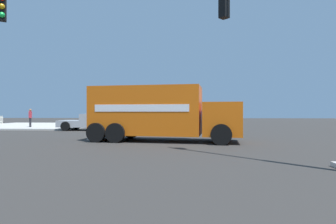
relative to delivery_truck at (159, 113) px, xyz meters
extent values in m
plane|color=#33302D|center=(-0.50, -1.38, -1.51)|extent=(100.00, 100.00, 0.00)
cube|color=beige|center=(-13.56, -14.44, -1.44)|extent=(12.26, 12.26, 0.14)
cube|color=orange|center=(-0.09, -0.69, 0.12)|extent=(3.15, 6.09, 2.56)
cube|color=orange|center=(0.44, 3.29, -0.31)|extent=(2.63, 2.20, 1.70)
cube|color=black|center=(0.55, 4.13, 0.03)|extent=(2.01, 0.35, 0.88)
cube|color=#B2B2B7|center=(-0.46, -3.48, -1.32)|extent=(2.31, 0.50, 0.21)
cube|color=white|center=(-1.29, -0.53, 0.25)|extent=(0.66, 4.85, 0.36)
cube|color=white|center=(1.11, -0.85, 0.25)|extent=(0.66, 4.85, 0.36)
cylinder|color=black|center=(-0.80, 3.40, -1.01)|extent=(0.41, 1.03, 1.00)
cylinder|color=black|center=(1.66, 3.07, -1.01)|extent=(0.41, 1.03, 1.00)
cylinder|color=black|center=(-1.49, -1.82, -1.01)|extent=(0.41, 1.03, 1.00)
cylinder|color=black|center=(0.96, -2.15, -1.01)|extent=(0.41, 1.03, 1.00)
cylinder|color=black|center=(-1.63, -2.87, -1.01)|extent=(0.41, 1.03, 1.00)
cylinder|color=black|center=(0.82, -3.19, -1.01)|extent=(0.41, 1.03, 1.00)
cube|color=black|center=(4.76, -5.49, 3.94)|extent=(0.42, 0.42, 0.95)
sphere|color=#EFA314|center=(4.90, -5.38, 3.95)|extent=(0.20, 0.20, 0.20)
sphere|color=#19CC4C|center=(4.90, -5.38, 3.64)|extent=(0.20, 0.20, 0.20)
cube|color=black|center=(4.50, 2.78, 3.97)|extent=(0.42, 0.42, 0.95)
sphere|color=#EFA314|center=(4.37, 2.91, 3.97)|extent=(0.20, 0.20, 0.20)
sphere|color=#19CC4C|center=(4.37, 2.91, 3.66)|extent=(0.20, 0.20, 0.20)
cube|color=#B7BABF|center=(-7.84, -4.68, -0.98)|extent=(2.02, 1.60, 0.50)
cube|color=#B7BABF|center=(-7.92, -6.28, -0.68)|extent=(2.03, 1.80, 1.10)
cube|color=black|center=(-7.92, -6.28, -0.39)|extent=(1.86, 1.52, 0.48)
cube|color=#B7BABF|center=(-8.01, -8.13, -0.96)|extent=(2.05, 2.10, 0.55)
cylinder|color=black|center=(-8.85, -4.77, -1.13)|extent=(0.28, 0.77, 0.76)
cylinder|color=black|center=(-6.84, -4.87, -1.13)|extent=(0.28, 0.77, 0.76)
cylinder|color=black|center=(-9.02, -8.19, -1.13)|extent=(0.28, 0.77, 0.76)
cylinder|color=black|center=(-7.02, -8.29, -1.13)|extent=(0.28, 0.77, 0.76)
cylinder|color=black|center=(-9.99, -12.96, -0.95)|extent=(0.14, 0.14, 0.84)
cylinder|color=black|center=(-9.83, -12.91, -0.95)|extent=(0.14, 0.14, 0.84)
cube|color=#BF333F|center=(-9.91, -12.94, -0.22)|extent=(0.39, 0.31, 0.63)
sphere|color=#936B4C|center=(-9.91, -12.94, 0.21)|extent=(0.23, 0.23, 0.23)
cylinder|color=#BF333F|center=(-10.12, -13.00, -0.19)|extent=(0.09, 0.09, 0.57)
cylinder|color=#BF333F|center=(-9.70, -12.87, -0.19)|extent=(0.09, 0.09, 0.57)
cube|color=silver|center=(-16.71, -20.32, -0.90)|extent=(0.08, 0.04, 0.95)
cube|color=silver|center=(-16.53, -20.32, -0.90)|extent=(0.08, 0.04, 0.95)
cube|color=silver|center=(-16.35, -20.32, -0.90)|extent=(0.08, 0.04, 0.95)
cube|color=silver|center=(-16.17, -20.32, -0.90)|extent=(0.08, 0.04, 0.95)
camera|label=1|loc=(14.52, 1.29, 0.07)|focal=28.99mm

